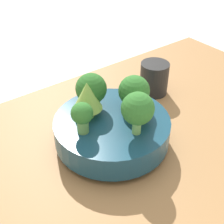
# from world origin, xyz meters

# --- Properties ---
(ground_plane) EXTENTS (6.00, 6.00, 0.00)m
(ground_plane) POSITION_xyz_m (0.00, 0.00, 0.00)
(ground_plane) COLOR silver
(table) EXTENTS (1.15, 0.63, 0.04)m
(table) POSITION_xyz_m (0.00, 0.00, 0.02)
(table) COLOR #9E7042
(table) RESTS_ON ground_plane
(bowl) EXTENTS (0.25, 0.25, 0.07)m
(bowl) POSITION_xyz_m (0.03, -0.01, 0.08)
(bowl) COLOR navy
(bowl) RESTS_ON table
(broccoli_floret_front) EXTENTS (0.07, 0.07, 0.08)m
(broccoli_floret_front) POSITION_xyz_m (0.04, -0.07, 0.16)
(broccoli_floret_front) COLOR #6BA34C
(broccoli_floret_front) RESTS_ON bowl
(romanesco_piece_near) EXTENTS (0.06, 0.06, 0.08)m
(romanesco_piece_near) POSITION_xyz_m (0.06, -0.05, 0.16)
(romanesco_piece_near) COLOR #6BA34C
(romanesco_piece_near) RESTS_ON bowl
(romanesco_piece_far) EXTENTS (0.05, 0.05, 0.07)m
(romanesco_piece_far) POSITION_xyz_m (-0.01, 0.03, 0.15)
(romanesco_piece_far) COLOR #6BA34C
(romanesco_piece_far) RESTS_ON bowl
(broccoli_floret_left) EXTENTS (0.07, 0.07, 0.08)m
(broccoli_floret_left) POSITION_xyz_m (-0.03, -0.01, 0.15)
(broccoli_floret_left) COLOR #609347
(broccoli_floret_left) RESTS_ON bowl
(broccoli_floret_right) EXTENTS (0.04, 0.04, 0.07)m
(broccoli_floret_right) POSITION_xyz_m (0.10, -0.01, 0.15)
(broccoli_floret_right) COLOR #609347
(broccoli_floret_right) RESTS_ON bowl
(broccoli_floret_back) EXTENTS (0.07, 0.07, 0.09)m
(broccoli_floret_back) POSITION_xyz_m (0.02, 0.06, 0.17)
(broccoli_floret_back) COLOR #7AB256
(broccoli_floret_back) RESTS_ON bowl
(cup) EXTENTS (0.08, 0.08, 0.09)m
(cup) POSITION_xyz_m (-0.19, -0.11, 0.08)
(cup) COLOR black
(cup) RESTS_ON table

